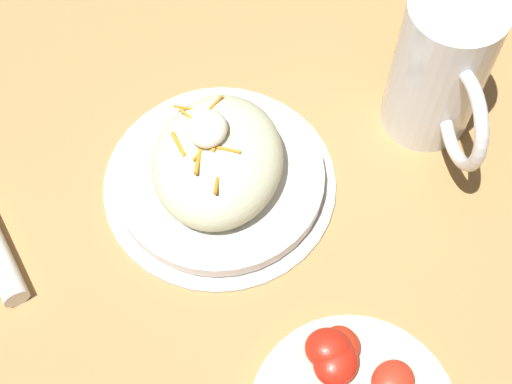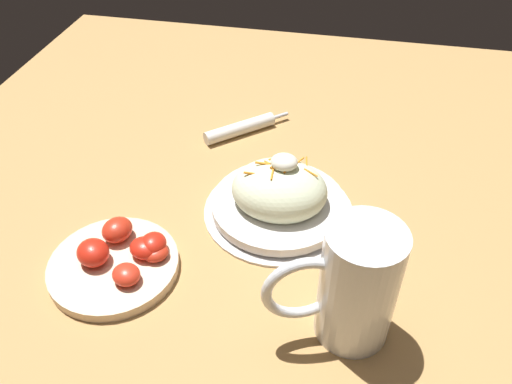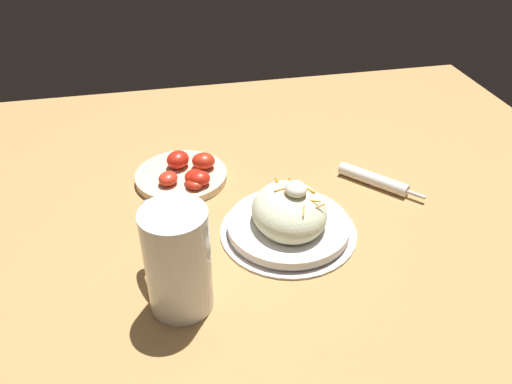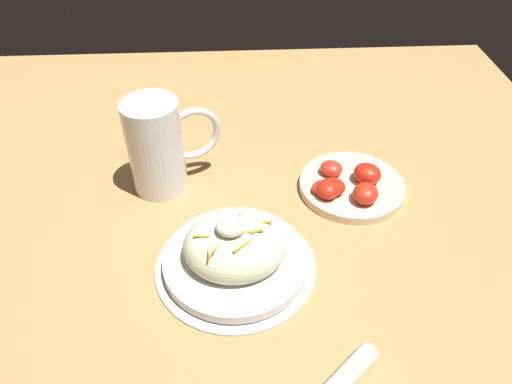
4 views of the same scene
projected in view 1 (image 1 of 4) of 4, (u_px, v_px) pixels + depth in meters
ground_plane at (256, 152)px, 0.78m from camera, size 1.43×1.43×0.00m
salad_plate at (219, 169)px, 0.73m from camera, size 0.24×0.24×0.11m
beer_mug at (439, 75)px, 0.73m from camera, size 0.16×0.10×0.17m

